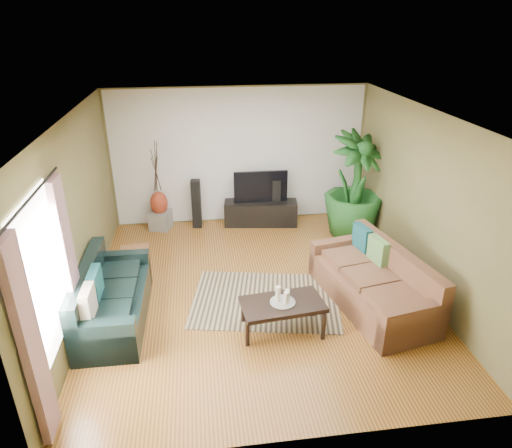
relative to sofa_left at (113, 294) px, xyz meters
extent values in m
plane|color=#9E6A28|center=(2.06, 0.46, -0.42)|extent=(5.50, 5.50, 0.00)
plane|color=white|center=(2.06, 0.46, 2.28)|extent=(5.50, 5.50, 0.00)
plane|color=olive|center=(2.06, 3.21, 0.93)|extent=(5.00, 0.00, 5.00)
plane|color=olive|center=(2.06, -2.29, 0.93)|extent=(5.00, 0.00, 5.00)
plane|color=olive|center=(-0.44, 0.46, 0.92)|extent=(0.00, 5.50, 5.50)
plane|color=olive|center=(4.56, 0.46, 0.92)|extent=(0.00, 5.50, 5.50)
plane|color=white|center=(2.06, 3.20, 0.93)|extent=(4.90, 0.00, 4.90)
plane|color=white|center=(-0.42, -1.14, 0.97)|extent=(0.00, 1.80, 1.80)
cube|color=gray|center=(-0.37, -1.89, 0.72)|extent=(0.08, 0.35, 2.20)
cube|color=gray|center=(-0.37, -0.39, 0.72)|extent=(0.08, 0.35, 2.20)
cylinder|color=black|center=(-0.37, -1.14, 1.87)|extent=(0.03, 1.90, 0.03)
cube|color=black|center=(0.00, 0.00, 0.00)|extent=(0.84, 1.92, 0.85)
cube|color=brown|center=(3.65, -0.09, 0.00)|extent=(1.38, 2.30, 0.85)
cube|color=tan|center=(2.14, 0.19, -0.42)|extent=(2.42, 1.91, 0.01)
cube|color=black|center=(2.26, -0.53, -0.20)|extent=(1.15, 0.72, 0.44)
cylinder|color=#979691|center=(2.26, -0.53, 0.03)|extent=(0.33, 0.33, 0.01)
cylinder|color=white|center=(2.20, -0.50, 0.14)|extent=(0.07, 0.07, 0.22)
cylinder|color=silver|center=(2.30, -0.57, 0.12)|extent=(0.07, 0.07, 0.17)
cylinder|color=beige|center=(2.33, -0.47, 0.10)|extent=(0.07, 0.07, 0.14)
cube|color=black|center=(2.46, 2.92, -0.18)|extent=(1.50, 0.62, 0.48)
cube|color=black|center=(2.46, 2.94, 0.37)|extent=(1.07, 0.06, 0.63)
cube|color=black|center=(1.18, 2.96, 0.06)|extent=(0.19, 0.21, 0.98)
cube|color=black|center=(2.79, 2.96, 0.03)|extent=(0.21, 0.22, 0.92)
imported|color=#1B521D|center=(4.13, 2.21, 0.57)|extent=(1.52, 1.52, 1.99)
cylinder|color=black|center=(4.13, 2.21, -0.28)|extent=(0.37, 0.37, 0.29)
cube|color=gray|center=(0.45, 2.96, -0.24)|extent=(0.47, 0.47, 0.37)
ellipsoid|color=maroon|center=(0.45, 2.96, 0.12)|extent=(0.34, 0.34, 0.48)
cube|color=brown|center=(0.17, 1.17, -0.19)|extent=(0.48, 0.48, 0.47)
camera|label=1|loc=(1.24, -5.46, 3.49)|focal=32.00mm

